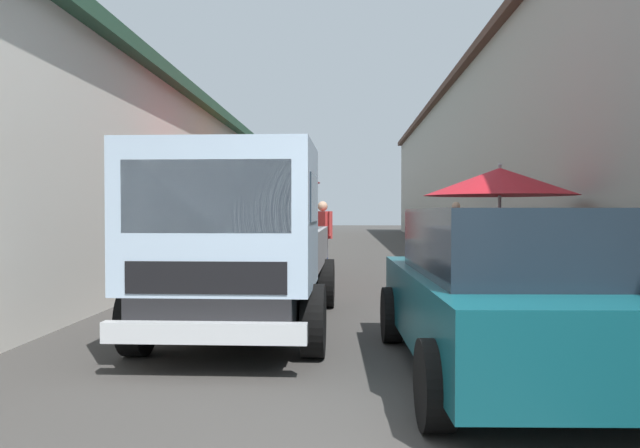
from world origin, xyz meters
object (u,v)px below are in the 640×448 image
(fruit_stall_near_left, at_px, (260,189))
(vendor_by_crates, at_px, (456,227))
(fruit_stall_mid_lane, at_px, (246,201))
(delivery_truck, at_px, (238,247))
(vendor_in_shade, at_px, (323,232))
(hatchback_car, at_px, (509,292))
(fruit_stall_near_right, at_px, (500,196))

(fruit_stall_near_left, relative_size, vendor_by_crates, 1.45)
(fruit_stall_near_left, relative_size, fruit_stall_mid_lane, 1.07)
(delivery_truck, distance_m, vendor_by_crates, 11.38)
(fruit_stall_near_left, xyz_separation_m, vendor_in_shade, (2.13, -1.10, -0.90))
(vendor_by_crates, relative_size, vendor_in_shade, 1.03)
(vendor_by_crates, bearing_deg, fruit_stall_near_left, 140.21)
(fruit_stall_mid_lane, height_order, hatchback_car, fruit_stall_mid_lane)
(delivery_truck, xyz_separation_m, vendor_in_shade, (7.01, -0.66, -0.08))
(fruit_stall_near_left, height_order, vendor_by_crates, fruit_stall_near_left)
(fruit_stall_mid_lane, bearing_deg, delivery_truck, -171.16)
(fruit_stall_near_left, bearing_deg, delivery_truck, -174.77)
(fruit_stall_near_right, relative_size, hatchback_car, 0.64)
(delivery_truck, bearing_deg, fruit_stall_mid_lane, 8.84)
(vendor_by_crates, bearing_deg, delivery_truck, 157.95)
(fruit_stall_mid_lane, height_order, vendor_by_crates, fruit_stall_mid_lane)
(fruit_stall_near_left, distance_m, fruit_stall_near_right, 4.38)
(hatchback_car, bearing_deg, vendor_in_shade, 13.04)
(fruit_stall_mid_lane, distance_m, delivery_truck, 8.57)
(fruit_stall_mid_lane, bearing_deg, fruit_stall_near_right, -133.36)
(fruit_stall_near_left, relative_size, fruit_stall_near_right, 0.97)
(fruit_stall_near_right, distance_m, vendor_by_crates, 6.95)
(fruit_stall_near_right, relative_size, vendor_in_shade, 1.54)
(hatchback_car, bearing_deg, delivery_truck, 63.27)
(fruit_stall_near_right, relative_size, vendor_by_crates, 1.50)
(fruit_stall_near_right, bearing_deg, delivery_truck, 134.23)
(fruit_stall_near_left, xyz_separation_m, delivery_truck, (-4.88, -0.45, -0.82))
(vendor_by_crates, bearing_deg, vendor_in_shade, 134.39)
(fruit_stall_near_left, xyz_separation_m, fruit_stall_near_right, (-1.23, -4.21, -0.18))
(delivery_truck, bearing_deg, fruit_stall_near_right, -45.77)
(fruit_stall_mid_lane, bearing_deg, hatchback_car, -158.22)
(fruit_stall_near_right, height_order, vendor_in_shade, fruit_stall_near_right)
(fruit_stall_near_right, bearing_deg, hatchback_car, 166.65)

